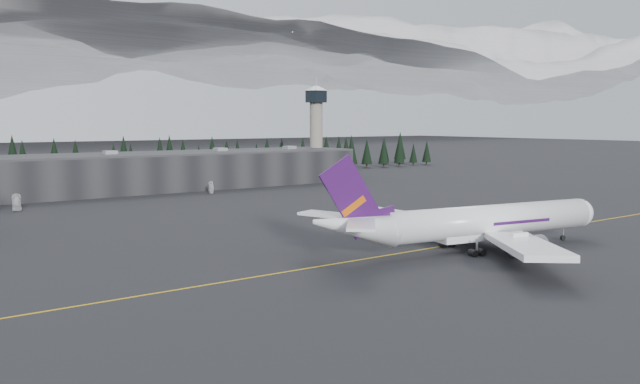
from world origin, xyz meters
TOP-DOWN VIEW (x-y plane):
  - ground at (0.00, 0.00)m, footprint 1400.00×1400.00m
  - taxiline at (0.00, -2.00)m, footprint 400.00×0.40m
  - terminal at (0.00, 125.00)m, footprint 160.00×30.00m
  - control_tower at (75.00, 128.00)m, footprint 10.00×10.00m
  - treeline at (0.00, 162.00)m, footprint 360.00×20.00m
  - jet_main at (13.02, -7.39)m, footprint 60.48×55.36m
  - gse_vehicle_a at (-43.81, 94.15)m, footprint 2.79×4.93m
  - gse_vehicle_b at (15.31, 102.22)m, footprint 4.37×2.79m

SIDE VIEW (x-z plane):
  - ground at x=0.00m, z-range 0.00..0.00m
  - taxiline at x=0.00m, z-range 0.00..0.02m
  - gse_vehicle_a at x=-43.81m, z-range 0.00..1.30m
  - gse_vehicle_b at x=15.31m, z-range 0.00..1.39m
  - jet_main at x=13.02m, z-range -3.91..14.01m
  - terminal at x=0.00m, z-range 0.00..12.60m
  - treeline at x=0.00m, z-range 0.00..15.00m
  - control_tower at x=75.00m, z-range 4.56..42.26m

